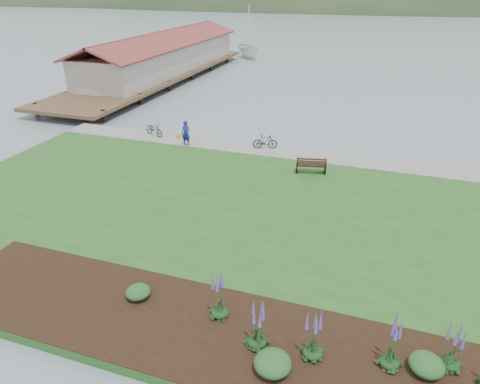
# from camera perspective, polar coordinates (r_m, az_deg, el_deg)

# --- Properties ---
(ground) EXTENTS (600.00, 600.00, 0.00)m
(ground) POSITION_cam_1_polar(r_m,az_deg,el_deg) (23.04, 2.29, -1.59)
(ground) COLOR slate
(ground) RESTS_ON ground
(lawn) EXTENTS (34.00, 20.00, 0.40)m
(lawn) POSITION_cam_1_polar(r_m,az_deg,el_deg) (21.28, 0.75, -3.52)
(lawn) COLOR #21521D
(lawn) RESTS_ON ground
(shoreline_path) EXTENTS (34.00, 2.20, 0.03)m
(shoreline_path) POSITION_cam_1_polar(r_m,az_deg,el_deg) (28.97, 6.24, 5.26)
(shoreline_path) COLOR gray
(shoreline_path) RESTS_ON lawn
(garden_bed) EXTENTS (24.00, 4.40, 0.04)m
(garden_bed) POSITION_cam_1_polar(r_m,az_deg,el_deg) (14.51, 2.60, -19.50)
(garden_bed) COLOR black
(garden_bed) RESTS_ON lawn
(far_hillside) EXTENTS (580.00, 80.00, 38.00)m
(far_hillside) POSITION_cam_1_polar(r_m,az_deg,el_deg) (190.38, 24.76, 21.09)
(far_hillside) COLOR #314929
(far_hillside) RESTS_ON ground
(pier_pavilion) EXTENTS (8.00, 36.00, 5.40)m
(pier_pavilion) POSITION_cam_1_polar(r_m,az_deg,el_deg) (54.20, -10.25, 17.45)
(pier_pavilion) COLOR #4C3826
(pier_pavilion) RESTS_ON ground
(park_bench) EXTENTS (1.84, 1.06, 1.08)m
(park_bench) POSITION_cam_1_polar(r_m,az_deg,el_deg) (25.85, 9.48, 3.59)
(park_bench) COLOR #311C13
(park_bench) RESTS_ON lawn
(person) EXTENTS (0.77, 0.54, 2.08)m
(person) POSITION_cam_1_polar(r_m,az_deg,el_deg) (29.98, -7.24, 8.03)
(person) COLOR navy
(person) RESTS_ON lawn
(bicycle_a) EXTENTS (1.39, 1.99, 0.99)m
(bicycle_a) POSITION_cam_1_polar(r_m,az_deg,el_deg) (32.59, -11.38, 8.23)
(bicycle_a) COLOR black
(bicycle_a) RESTS_ON lawn
(bicycle_b) EXTENTS (0.94, 1.74, 1.00)m
(bicycle_b) POSITION_cam_1_polar(r_m,az_deg,el_deg) (29.43, 3.36, 6.73)
(bicycle_b) COLOR black
(bicycle_b) RESTS_ON lawn
(sailboat) EXTENTS (12.91, 12.92, 23.86)m
(sailboat) POSITION_cam_1_polar(r_m,az_deg,el_deg) (68.19, 1.14, 17.39)
(sailboat) COLOR silver
(sailboat) RESTS_ON ground
(pannier) EXTENTS (0.30, 0.35, 0.32)m
(pannier) POSITION_cam_1_polar(r_m,az_deg,el_deg) (31.79, -8.19, 7.37)
(pannier) COLOR orange
(pannier) RESTS_ON lawn
(echium_0) EXTENTS (0.62, 0.62, 1.94)m
(echium_0) POSITION_cam_1_polar(r_m,az_deg,el_deg) (13.85, 2.34, -17.38)
(echium_0) COLOR black
(echium_0) RESTS_ON garden_bed
(echium_1) EXTENTS (0.62, 0.62, 2.04)m
(echium_1) POSITION_cam_1_polar(r_m,az_deg,el_deg) (13.71, 9.84, -18.42)
(echium_1) COLOR black
(echium_1) RESTS_ON garden_bed
(echium_2) EXTENTS (0.62, 0.62, 1.91)m
(echium_2) POSITION_cam_1_polar(r_m,az_deg,el_deg) (14.05, 19.67, -18.86)
(echium_2) COLOR black
(echium_2) RESTS_ON garden_bed
(echium_4) EXTENTS (0.62, 0.62, 2.17)m
(echium_4) POSITION_cam_1_polar(r_m,az_deg,el_deg) (14.80, -2.76, -13.65)
(echium_4) COLOR black
(echium_4) RESTS_ON garden_bed
(echium_5) EXTENTS (0.62, 0.62, 1.76)m
(echium_5) POSITION_cam_1_polar(r_m,az_deg,el_deg) (14.73, 26.52, -18.31)
(echium_5) COLOR black
(echium_5) RESTS_ON garden_bed
(shrub_0) EXTENTS (0.90, 0.90, 0.45)m
(shrub_0) POSITION_cam_1_polar(r_m,az_deg,el_deg) (16.38, -13.44, -12.84)
(shrub_0) COLOR #1E4C21
(shrub_0) RESTS_ON garden_bed
(shrub_1) EXTENTS (1.13, 1.13, 0.56)m
(shrub_1) POSITION_cam_1_polar(r_m,az_deg,el_deg) (13.59, 4.37, -21.81)
(shrub_1) COLOR #1E4C21
(shrub_1) RESTS_ON garden_bed
(shrub_2) EXTENTS (1.04, 1.04, 0.52)m
(shrub_2) POSITION_cam_1_polar(r_m,az_deg,el_deg) (14.63, 23.62, -20.34)
(shrub_2) COLOR #1E4C21
(shrub_2) RESTS_ON garden_bed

